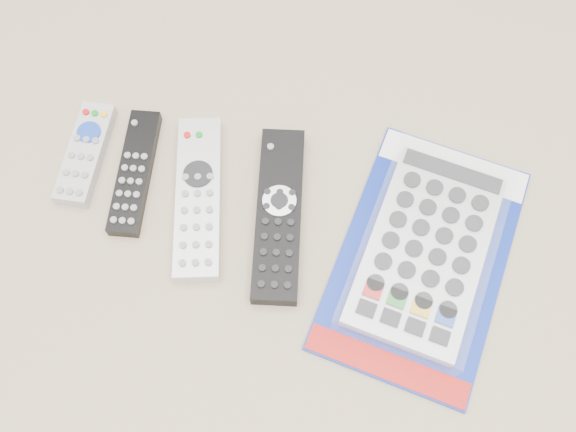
% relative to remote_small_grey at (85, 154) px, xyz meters
% --- Properties ---
extents(remote_small_grey, '(0.05, 0.15, 0.02)m').
position_rel_remote_small_grey_xyz_m(remote_small_grey, '(0.00, 0.00, 0.00)').
color(remote_small_grey, '#A6A6A8').
rests_on(remote_small_grey, ground).
extents(remote_slim_black, '(0.05, 0.18, 0.02)m').
position_rel_remote_small_grey_xyz_m(remote_slim_black, '(0.07, -0.02, -0.00)').
color(remote_slim_black, black).
rests_on(remote_slim_black, ground).
extents(remote_silver_dvd, '(0.10, 0.23, 0.03)m').
position_rel_remote_small_grey_xyz_m(remote_silver_dvd, '(0.16, -0.04, 0.00)').
color(remote_silver_dvd, silver).
rests_on(remote_silver_dvd, ground).
extents(remote_large_black, '(0.08, 0.24, 0.03)m').
position_rel_remote_small_grey_xyz_m(remote_large_black, '(0.27, -0.04, 0.00)').
color(remote_large_black, black).
rests_on(remote_large_black, ground).
extents(jumbo_remote_packaged, '(0.26, 0.36, 0.04)m').
position_rel_remote_small_grey_xyz_m(jumbo_remote_packaged, '(0.45, -0.06, 0.01)').
color(jumbo_remote_packaged, navy).
rests_on(jumbo_remote_packaged, ground).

